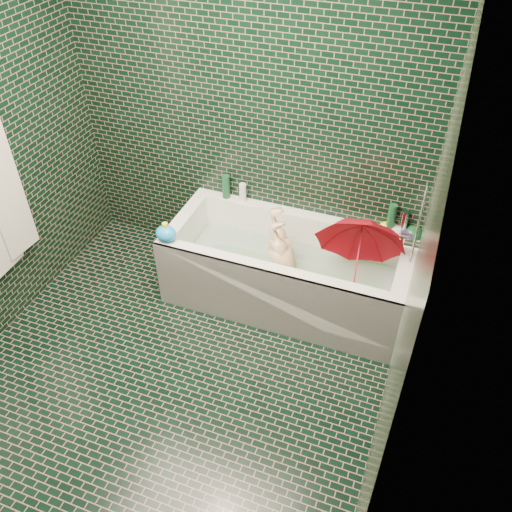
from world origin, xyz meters
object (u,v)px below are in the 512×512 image
at_px(child, 287,267).
at_px(umbrella, 358,256).
at_px(rubber_duck, 387,225).
at_px(bathtub, 286,277).
at_px(bath_toy, 166,233).

xyz_separation_m(child, umbrella, (0.49, -0.01, 0.25)).
height_order(umbrella, rubber_duck, umbrella).
relative_size(bathtub, bath_toy, 9.60).
distance_m(child, rubber_duck, 0.76).
xyz_separation_m(rubber_duck, bath_toy, (-1.38, -0.65, 0.02)).
xyz_separation_m(umbrella, bath_toy, (-1.26, -0.28, 0.05)).
bearing_deg(child, rubber_duck, 102.27).
height_order(child, bath_toy, bath_toy).
bearing_deg(rubber_duck, umbrella, -112.45).
bearing_deg(umbrella, bathtub, 177.09).
height_order(bathtub, bath_toy, bath_toy).
distance_m(child, umbrella, 0.55).
height_order(rubber_duck, bath_toy, bath_toy).
relative_size(bathtub, rubber_duck, 15.78).
distance_m(bathtub, umbrella, 0.60).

